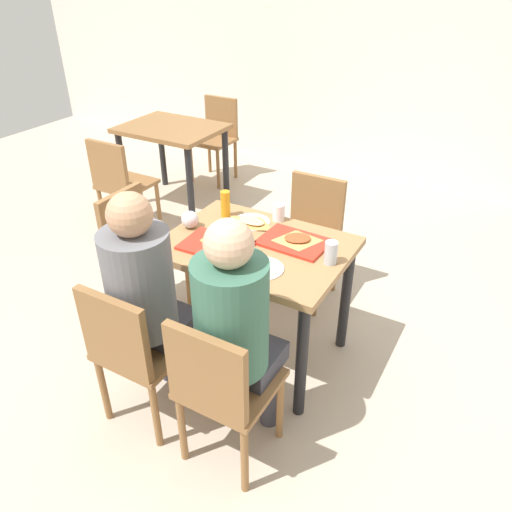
{
  "coord_description": "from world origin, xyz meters",
  "views": [
    {
      "loc": [
        1.14,
        -2.01,
        2.1
      ],
      "look_at": [
        0.0,
        0.0,
        0.68
      ],
      "focal_mm": 34.58,
      "sensor_mm": 36.0,
      "label": 1
    }
  ],
  "objects_px": {
    "pizza_slice_b": "(297,239)",
    "chair_left_end": "(137,245)",
    "chair_far_side": "(310,229)",
    "foil_bundle": "(190,220)",
    "soda_can": "(331,253)",
    "tray_red_far": "(294,242)",
    "chair_near_left": "(133,347)",
    "plastic_cup_a": "(279,212)",
    "pizza_slice_a": "(215,239)",
    "paper_plate_near_edge": "(262,268)",
    "tray_red_near": "(216,245)",
    "paper_plate_center": "(251,222)",
    "chair_near_right": "(220,386)",
    "person_in_red": "(146,291)",
    "background_chair_far": "(217,133)",
    "condiment_bottle": "(225,204)",
    "background_chair_near": "(119,180)",
    "plastic_cup_b": "(229,264)",
    "main_table": "(256,263)",
    "background_table": "(172,140)",
    "pizza_slice_c": "(251,222)",
    "person_in_brown_jacket": "(236,324)"
  },
  "relations": [
    {
      "from": "pizza_slice_b",
      "to": "chair_left_end",
      "type": "bearing_deg",
      "value": -173.49
    },
    {
      "from": "chair_far_side",
      "to": "foil_bundle",
      "type": "height_order",
      "value": "foil_bundle"
    },
    {
      "from": "soda_can",
      "to": "tray_red_far",
      "type": "bearing_deg",
      "value": 159.68
    },
    {
      "from": "chair_near_left",
      "to": "plastic_cup_a",
      "type": "bearing_deg",
      "value": 78.14
    },
    {
      "from": "chair_far_side",
      "to": "pizza_slice_a",
      "type": "bearing_deg",
      "value": -103.07
    },
    {
      "from": "paper_plate_near_edge",
      "to": "plastic_cup_a",
      "type": "xyz_separation_m",
      "value": [
        -0.17,
        0.51,
        0.05
      ]
    },
    {
      "from": "tray_red_near",
      "to": "paper_plate_center",
      "type": "bearing_deg",
      "value": 85.71
    },
    {
      "from": "chair_near_right",
      "to": "soda_can",
      "type": "bearing_deg",
      "value": 77.28
    },
    {
      "from": "chair_left_end",
      "to": "person_in_red",
      "type": "distance_m",
      "value": 0.91
    },
    {
      "from": "pizza_slice_a",
      "to": "background_chair_far",
      "type": "relative_size",
      "value": 0.24
    },
    {
      "from": "chair_left_end",
      "to": "condiment_bottle",
      "type": "bearing_deg",
      "value": 19.94
    },
    {
      "from": "pizza_slice_b",
      "to": "background_chair_near",
      "type": "distance_m",
      "value": 2.04
    },
    {
      "from": "pizza_slice_b",
      "to": "plastic_cup_b",
      "type": "bearing_deg",
      "value": -110.68
    },
    {
      "from": "chair_far_side",
      "to": "tray_red_near",
      "type": "height_order",
      "value": "chair_far_side"
    },
    {
      "from": "main_table",
      "to": "chair_near_right",
      "type": "xyz_separation_m",
      "value": [
        0.25,
        -0.75,
        -0.14
      ]
    },
    {
      "from": "pizza_slice_a",
      "to": "plastic_cup_a",
      "type": "height_order",
      "value": "plastic_cup_a"
    },
    {
      "from": "person_in_red",
      "to": "tray_red_far",
      "type": "height_order",
      "value": "person_in_red"
    },
    {
      "from": "paper_plate_near_edge",
      "to": "background_chair_far",
      "type": "bearing_deg",
      "value": 127.89
    },
    {
      "from": "chair_near_right",
      "to": "soda_can",
      "type": "relative_size",
      "value": 6.96
    },
    {
      "from": "plastic_cup_b",
      "to": "foil_bundle",
      "type": "bearing_deg",
      "value": 146.65
    },
    {
      "from": "condiment_bottle",
      "to": "plastic_cup_b",
      "type": "bearing_deg",
      "value": -55.97
    },
    {
      "from": "background_chair_near",
      "to": "soda_can",
      "type": "bearing_deg",
      "value": -18.72
    },
    {
      "from": "paper_plate_center",
      "to": "plastic_cup_a",
      "type": "bearing_deg",
      "value": 41.62
    },
    {
      "from": "paper_plate_center",
      "to": "pizza_slice_a",
      "type": "relative_size",
      "value": 1.07
    },
    {
      "from": "chair_far_side",
      "to": "paper_plate_center",
      "type": "relative_size",
      "value": 3.86
    },
    {
      "from": "person_in_red",
      "to": "paper_plate_center",
      "type": "xyz_separation_m",
      "value": [
        0.1,
        0.81,
        0.02
      ]
    },
    {
      "from": "background_table",
      "to": "background_chair_near",
      "type": "height_order",
      "value": "background_chair_near"
    },
    {
      "from": "condiment_bottle",
      "to": "foil_bundle",
      "type": "distance_m",
      "value": 0.24
    },
    {
      "from": "chair_near_right",
      "to": "chair_left_end",
      "type": "bearing_deg",
      "value": 146.34
    },
    {
      "from": "person_in_red",
      "to": "pizza_slice_c",
      "type": "relative_size",
      "value": 5.05
    },
    {
      "from": "condiment_bottle",
      "to": "main_table",
      "type": "bearing_deg",
      "value": -32.07
    },
    {
      "from": "background_chair_far",
      "to": "paper_plate_near_edge",
      "type": "bearing_deg",
      "value": -52.11
    },
    {
      "from": "main_table",
      "to": "person_in_red",
      "type": "distance_m",
      "value": 0.67
    },
    {
      "from": "chair_near_right",
      "to": "background_chair_near",
      "type": "xyz_separation_m",
      "value": [
        -1.98,
        1.5,
        0.0
      ]
    },
    {
      "from": "chair_left_end",
      "to": "background_chair_far",
      "type": "xyz_separation_m",
      "value": [
        -0.85,
        2.22,
        0.0
      ]
    },
    {
      "from": "chair_near_right",
      "to": "condiment_bottle",
      "type": "bearing_deg",
      "value": 120.91
    },
    {
      "from": "paper_plate_near_edge",
      "to": "background_chair_far",
      "type": "relative_size",
      "value": 0.26
    },
    {
      "from": "chair_near_left",
      "to": "chair_near_right",
      "type": "xyz_separation_m",
      "value": [
        0.5,
        0.0,
        0.0
      ]
    },
    {
      "from": "chair_near_left",
      "to": "paper_plate_near_edge",
      "type": "height_order",
      "value": "chair_near_left"
    },
    {
      "from": "pizza_slice_a",
      "to": "plastic_cup_a",
      "type": "xyz_separation_m",
      "value": [
        0.17,
        0.41,
        0.03
      ]
    },
    {
      "from": "pizza_slice_c",
      "to": "background_chair_near",
      "type": "distance_m",
      "value": 1.72
    },
    {
      "from": "person_in_red",
      "to": "plastic_cup_b",
      "type": "height_order",
      "value": "person_in_red"
    },
    {
      "from": "chair_left_end",
      "to": "tray_red_far",
      "type": "height_order",
      "value": "chair_left_end"
    },
    {
      "from": "chair_far_side",
      "to": "pizza_slice_c",
      "type": "height_order",
      "value": "chair_far_side"
    },
    {
      "from": "pizza_slice_c",
      "to": "plastic_cup_b",
      "type": "distance_m",
      "value": 0.53
    },
    {
      "from": "main_table",
      "to": "background_table",
      "type": "bearing_deg",
      "value": 139.46
    },
    {
      "from": "tray_red_near",
      "to": "pizza_slice_c",
      "type": "height_order",
      "value": "pizza_slice_c"
    },
    {
      "from": "main_table",
      "to": "background_chair_far",
      "type": "relative_size",
      "value": 1.17
    },
    {
      "from": "person_in_brown_jacket",
      "to": "plastic_cup_a",
      "type": "distance_m",
      "value": 0.97
    },
    {
      "from": "pizza_slice_a",
      "to": "pizza_slice_c",
      "type": "bearing_deg",
      "value": 77.99
    }
  ]
}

